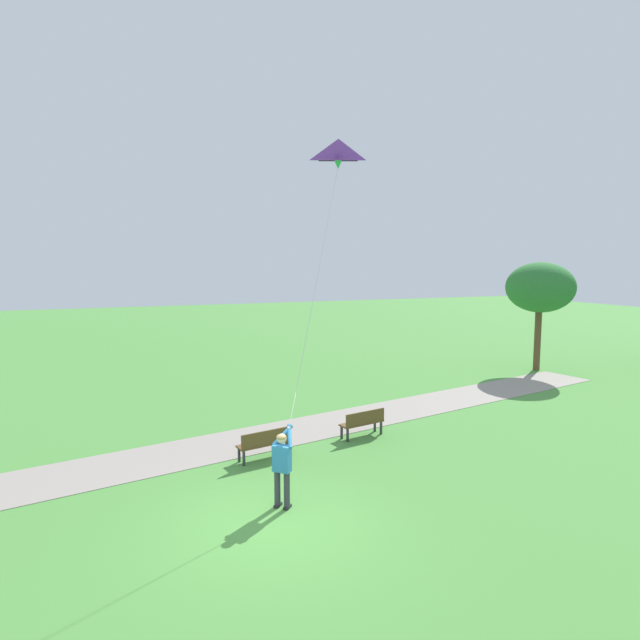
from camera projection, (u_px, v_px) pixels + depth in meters
name	position (u px, v px, depth m)	size (l,w,h in m)	color
ground_plane	(273.00, 524.00, 10.87)	(120.00, 120.00, 0.00)	#4C8E3D
walkway_path	(283.00, 433.00, 16.64)	(2.40, 32.00, 0.02)	gray
person_kite_flyer	(282.00, 463.00, 11.50)	(0.59, 0.59, 1.83)	#232328
flying_kite	(338.00, 156.00, 13.69)	(2.42, 2.73, 7.04)	purple
park_bench_near_walkway	(264.00, 442.00, 14.39)	(0.71, 1.55, 0.88)	brown
park_bench_far_walkway	(363.00, 421.00, 16.27)	(0.71, 1.55, 0.88)	brown
tree_horizon_far	(540.00, 288.00, 26.21)	(3.61, 3.15, 5.60)	brown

